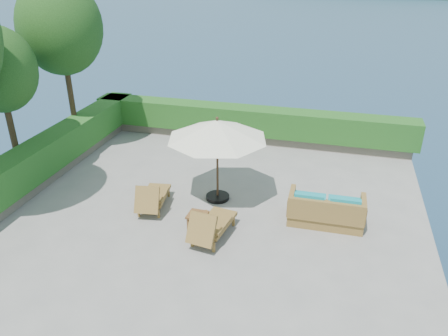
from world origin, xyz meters
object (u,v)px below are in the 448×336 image
(lounge_left, at_px, (152,197))
(lounge_right, at_px, (211,225))
(patio_umbrella, at_px, (217,130))
(wicker_loveseat, at_px, (326,211))
(side_table, at_px, (197,217))

(lounge_left, height_order, lounge_right, lounge_right)
(patio_umbrella, distance_m, lounge_right, 2.72)
(patio_umbrella, xyz_separation_m, wicker_loveseat, (3.16, -0.54, -1.80))
(patio_umbrella, xyz_separation_m, lounge_left, (-1.63, -1.04, -1.79))
(lounge_right, distance_m, wicker_loveseat, 3.14)
(wicker_loveseat, bearing_deg, patio_umbrella, 169.67)
(wicker_loveseat, bearing_deg, lounge_right, -152.40)
(lounge_right, height_order, wicker_loveseat, wicker_loveseat)
(side_table, bearing_deg, wicker_loveseat, 21.08)
(lounge_left, bearing_deg, lounge_right, -34.25)
(lounge_right, bearing_deg, patio_umbrella, 109.44)
(side_table, bearing_deg, lounge_right, -29.72)
(lounge_left, distance_m, wicker_loveseat, 4.82)
(lounge_left, relative_size, lounge_right, 0.95)
(lounge_left, xyz_separation_m, side_table, (1.58, -0.73, 0.04))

